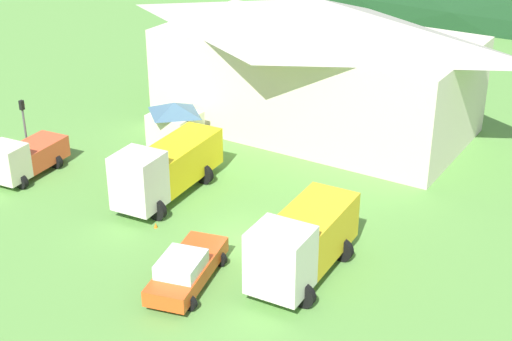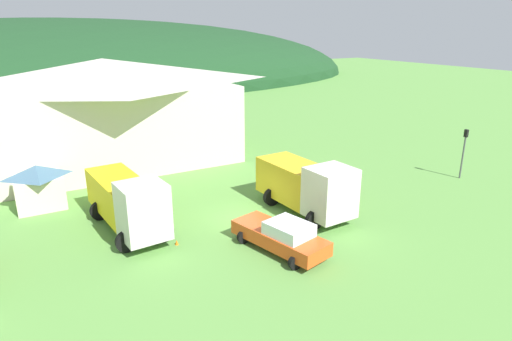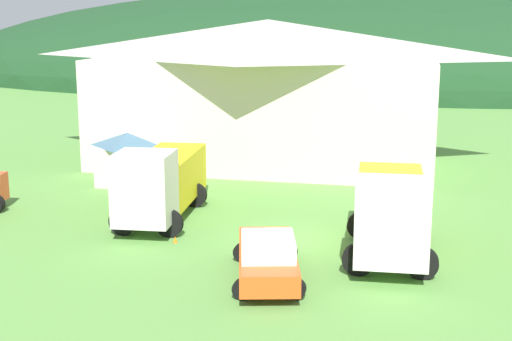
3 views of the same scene
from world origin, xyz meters
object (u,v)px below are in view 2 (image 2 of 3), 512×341
(flatbed_truck_yellow, at_px, (128,201))
(heavy_rig_striped, at_px, (307,185))
(play_shed_cream, at_px, (39,186))
(service_pickup_orange, at_px, (282,236))
(traffic_cone_near_pickup, at_px, (177,245))
(depot_building, at_px, (107,111))
(traffic_light_east, at_px, (464,148))

(flatbed_truck_yellow, height_order, heavy_rig_striped, flatbed_truck_yellow)
(play_shed_cream, distance_m, heavy_rig_striped, 16.21)
(service_pickup_orange, relative_size, traffic_cone_near_pickup, 10.52)
(depot_building, height_order, heavy_rig_striped, depot_building)
(depot_building, xyz_separation_m, traffic_cone_near_pickup, (-0.35, -15.96, -4.28))
(flatbed_truck_yellow, xyz_separation_m, heavy_rig_striped, (9.72, -2.89, 0.04))
(heavy_rig_striped, bearing_deg, flatbed_truck_yellow, -109.65)
(traffic_light_east, relative_size, traffic_cone_near_pickup, 7.01)
(depot_building, xyz_separation_m, traffic_light_east, (21.28, -16.46, -2.01))
(depot_building, bearing_deg, flatbed_truck_yellow, -98.52)
(play_shed_cream, xyz_separation_m, service_pickup_orange, (9.78, -12.02, -0.56))
(service_pickup_orange, xyz_separation_m, traffic_cone_near_pickup, (-4.28, 3.20, -0.83))
(depot_building, bearing_deg, service_pickup_orange, -78.40)
(traffic_light_east, bearing_deg, traffic_cone_near_pickup, 178.67)
(play_shed_cream, distance_m, traffic_light_east, 28.70)
(depot_building, height_order, service_pickup_orange, depot_building)
(heavy_rig_striped, height_order, traffic_light_east, traffic_light_east)
(play_shed_cream, bearing_deg, traffic_cone_near_pickup, -58.05)
(depot_building, relative_size, flatbed_truck_yellow, 2.67)
(depot_building, xyz_separation_m, play_shed_cream, (-5.85, -7.14, -2.89))
(flatbed_truck_yellow, bearing_deg, depot_building, 166.89)
(depot_building, height_order, traffic_light_east, depot_building)
(play_shed_cream, height_order, service_pickup_orange, play_shed_cream)
(play_shed_cream, bearing_deg, service_pickup_orange, -50.85)
(play_shed_cream, bearing_deg, traffic_light_east, -18.96)
(heavy_rig_striped, bearing_deg, play_shed_cream, -125.92)
(play_shed_cream, relative_size, traffic_light_east, 0.80)
(depot_building, distance_m, traffic_light_east, 26.97)
(service_pickup_orange, bearing_deg, flatbed_truck_yellow, -149.81)
(depot_building, distance_m, flatbed_truck_yellow, 13.43)
(traffic_light_east, distance_m, traffic_cone_near_pickup, 21.75)
(traffic_cone_near_pickup, bearing_deg, play_shed_cream, 121.95)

